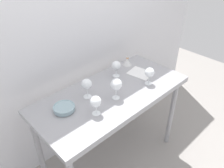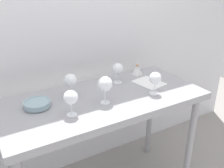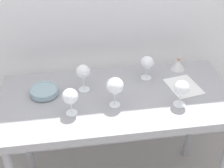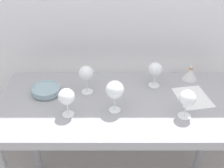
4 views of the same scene
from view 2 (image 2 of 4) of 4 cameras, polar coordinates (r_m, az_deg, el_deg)
back_wall at (r=2.03m, az=-8.83°, el=12.84°), size 3.80×0.04×2.60m
steel_counter at (r=1.78m, az=-1.83°, el=-5.93°), size 1.40×0.65×0.90m
wine_glass_far_right at (r=1.91m, az=1.31°, el=3.36°), size 0.09×0.09×0.16m
wine_glass_near_right at (r=1.75m, az=9.76°, el=1.18°), size 0.09×0.09×0.16m
wine_glass_near_center at (r=1.60m, az=-1.61°, el=-0.10°), size 0.10×0.10×0.18m
wine_glass_far_left at (r=1.68m, az=-9.32°, el=0.68°), size 0.09×0.09×0.17m
wine_glass_near_left at (r=1.48m, az=-9.33°, el=-3.18°), size 0.09×0.09×0.16m
tasting_sheet_upper at (r=1.97m, az=8.41°, el=0.32°), size 0.21×0.25×0.00m
tasting_bowl at (r=1.66m, az=-16.64°, el=-4.31°), size 0.17×0.17×0.04m
decanter_funnel at (r=2.12m, az=5.73°, el=3.29°), size 0.10×0.10×0.12m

